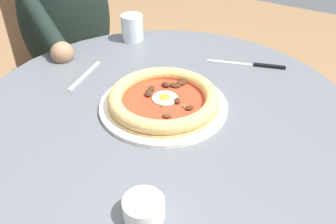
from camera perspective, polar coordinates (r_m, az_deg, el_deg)
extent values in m
cylinder|color=#565B60|center=(0.89, -0.71, 0.14)|extent=(0.95, 0.95, 0.03)
cylinder|color=#4E5257|center=(1.13, -0.58, -14.47)|extent=(0.11, 0.11, 0.68)
cylinder|color=white|center=(0.88, -0.77, 0.98)|extent=(0.31, 0.31, 0.01)
cylinder|color=tan|center=(0.88, -0.77, 1.41)|extent=(0.27, 0.27, 0.01)
torus|color=tan|center=(0.87, -0.78, 2.19)|extent=(0.27, 0.27, 0.03)
cylinder|color=red|center=(0.87, -0.78, 1.69)|extent=(0.25, 0.25, 0.00)
cylinder|color=white|center=(0.88, -0.32, 2.14)|extent=(0.06, 0.06, 0.00)
ellipsoid|color=yellow|center=(0.88, -0.32, 2.25)|extent=(0.03, 0.03, 0.02)
ellipsoid|color=#3D2314|center=(0.86, 1.47, 1.80)|extent=(0.03, 0.03, 0.01)
ellipsoid|color=#4C2D19|center=(0.79, 0.17, -1.79)|extent=(0.03, 0.03, 0.01)
ellipsoid|color=#4C2D19|center=(0.81, -0.19, -0.60)|extent=(0.02, 0.02, 0.01)
ellipsoid|color=#3D2314|center=(0.91, -2.66, 3.73)|extent=(0.03, 0.03, 0.01)
ellipsoid|color=#3D2314|center=(0.89, -2.94, 3.10)|extent=(0.03, 0.03, 0.01)
ellipsoid|color=#3D2314|center=(0.93, 2.35, 4.59)|extent=(0.04, 0.03, 0.01)
ellipsoid|color=#3D2314|center=(0.84, 3.53, 0.79)|extent=(0.03, 0.02, 0.01)
ellipsoid|color=#3D2314|center=(0.93, 1.12, 4.27)|extent=(0.02, 0.03, 0.01)
ellipsoid|color=#3D2314|center=(0.92, -0.31, 4.35)|extent=(0.02, 0.03, 0.01)
ellipsoid|color=#2D6B28|center=(0.91, -3.25, 3.55)|extent=(0.01, 0.01, 0.00)
ellipsoid|color=#2D6B28|center=(0.85, 2.52, 0.92)|extent=(0.01, 0.01, 0.00)
ellipsoid|color=#2D6B28|center=(0.85, -1.00, 1.05)|extent=(0.01, 0.01, 0.00)
cylinder|color=silver|center=(1.22, -5.67, 13.10)|extent=(0.07, 0.07, 0.08)
cylinder|color=silver|center=(1.23, -5.59, 11.87)|extent=(0.06, 0.06, 0.03)
cube|color=silver|center=(1.09, 9.77, 7.69)|extent=(0.05, 0.13, 0.00)
cube|color=black|center=(1.10, 15.71, 7.00)|extent=(0.04, 0.09, 0.01)
cylinder|color=white|center=(0.63, -3.86, -14.94)|extent=(0.07, 0.07, 0.04)
cylinder|color=olive|center=(0.63, -3.89, -14.40)|extent=(0.06, 0.06, 0.01)
cube|color=#BCBCC1|center=(1.04, -12.99, 5.67)|extent=(0.16, 0.05, 0.00)
cube|color=#282833|center=(1.69, -13.10, -1.85)|extent=(0.43, 0.40, 0.45)
ellipsoid|color=black|center=(1.45, -15.81, 14.11)|extent=(0.40, 0.35, 0.55)
cylinder|color=black|center=(1.21, -18.70, 12.50)|extent=(0.14, 0.26, 0.16)
sphere|color=#936B4C|center=(1.14, -16.34, 8.91)|extent=(0.07, 0.07, 0.07)
cube|color=#957050|center=(1.61, -14.79, 5.18)|extent=(0.54, 0.54, 0.02)
cube|color=#957050|center=(1.69, -18.25, 14.14)|extent=(0.34, 0.18, 0.41)
cylinder|color=#8E6B4C|center=(1.56, -17.45, -6.80)|extent=(0.02, 0.02, 0.43)
cylinder|color=#8E6B4C|center=(1.65, -5.47, -2.41)|extent=(0.02, 0.02, 0.43)
cylinder|color=#8E6B4C|center=(1.85, -20.98, -0.16)|extent=(0.02, 0.02, 0.43)
cylinder|color=#8E6B4C|center=(1.93, -10.64, 3.29)|extent=(0.02, 0.02, 0.43)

